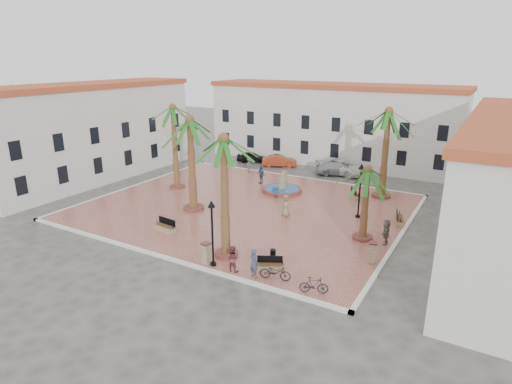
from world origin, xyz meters
TOP-DOWN VIEW (x-y plane):
  - ground at (0.00, 0.00)m, footprint 120.00×120.00m
  - plaza at (0.00, 0.00)m, footprint 26.00×22.00m
  - kerb_n at (0.00, 11.00)m, footprint 26.30×0.30m
  - kerb_s at (0.00, -11.00)m, footprint 26.30×0.30m
  - kerb_e at (13.00, 0.00)m, footprint 0.30×22.30m
  - kerb_w at (-13.00, 0.00)m, footprint 0.30×22.30m
  - building_north at (-0.00, 19.99)m, footprint 30.40×7.40m
  - building_west at (-19.00, 0.00)m, footprint 6.40×24.40m
  - fountain at (0.85, 5.23)m, footprint 3.73×3.73m
  - palm_nw at (-8.81, 1.34)m, footprint 4.86×4.86m
  - palm_sw at (-3.45, -2.88)m, footprint 5.74×5.74m
  - palm_s at (3.88, -8.84)m, footprint 4.98×4.98m
  - palm_e at (10.78, -1.74)m, footprint 4.61×4.61m
  - palm_ne at (9.47, 8.50)m, footprint 5.63×5.63m
  - bench_s at (-2.29, -7.75)m, footprint 1.90×0.78m
  - bench_se at (7.31, -9.20)m, footprint 1.69×1.20m
  - bench_e at (12.38, 2.57)m, footprint 1.01×1.91m
  - bench_ne at (7.48, 6.98)m, footprint 1.41×1.72m
  - lamppost_s at (3.97, -10.40)m, footprint 0.46×0.46m
  - lamppost_e at (9.20, 2.28)m, footprint 0.48×0.48m
  - bollard_se at (3.45, -10.40)m, footprint 0.57×0.57m
  - bollard_n at (-0.72, 9.03)m, footprint 0.49×0.49m
  - bollard_e at (12.40, -5.11)m, footprint 0.60×0.60m
  - litter_bin at (6.81, -7.86)m, footprint 0.36×0.36m
  - cyclist_a at (6.90, -10.40)m, footprint 0.77×0.65m
  - bicycle_a at (8.12, -10.06)m, footprint 1.94×1.05m
  - cyclist_b at (5.41, -10.40)m, footprint 0.82×0.65m
  - bicycle_b at (10.64, -10.32)m, footprint 1.66×1.01m
  - pedestrian_fountain_a at (4.07, -0.47)m, footprint 1.05×0.97m
  - pedestrian_fountain_b at (-2.33, 6.74)m, footprint 1.17×0.79m
  - pedestrian_north at (-5.60, 9.93)m, footprint 0.76×1.14m
  - pedestrian_east at (12.40, -1.77)m, footprint 0.75×1.70m
  - car_black at (-8.20, 14.83)m, footprint 3.98×2.78m
  - car_red at (-4.20, 14.54)m, footprint 4.35×3.01m
  - car_silver at (3.22, 14.45)m, footprint 5.60×4.03m
  - car_white at (3.36, 14.84)m, footprint 5.89×3.61m

SIDE VIEW (x-z plane):
  - ground at x=0.00m, z-range 0.00..0.00m
  - plaza at x=0.00m, z-range 0.00..0.15m
  - kerb_n at x=0.00m, z-range 0.00..0.16m
  - kerb_s at x=0.00m, z-range 0.00..0.16m
  - kerb_e at x=13.00m, z-range 0.00..0.16m
  - kerb_w at x=-13.00m, z-range 0.00..0.16m
  - bench_se at x=7.31m, z-range -0.04..0.83m
  - bench_ne at x=7.48m, z-range -0.05..0.86m
  - fountain at x=0.85m, z-range -0.55..1.38m
  - bench_e at x=12.38m, z-range -0.06..0.90m
  - bench_s at x=-2.29m, z-range -0.06..0.91m
  - litter_bin at x=6.81m, z-range 0.15..0.85m
  - car_black at x=-8.20m, z-range 0.00..1.26m
  - bicycle_b at x=10.64m, z-range 0.15..1.11m
  - bicycle_a at x=8.12m, z-range 0.15..1.12m
  - car_red at x=-4.20m, z-range 0.00..1.36m
  - car_silver at x=3.22m, z-range 0.00..1.51m
  - car_white at x=3.36m, z-range 0.00..1.53m
  - bollard_n at x=-0.72m, z-range 0.17..1.49m
  - bollard_e at x=12.40m, z-range 0.17..1.57m
  - bollard_se at x=3.45m, z-range 0.17..1.57m
  - cyclist_b at x=5.41m, z-range 0.15..1.79m
  - pedestrian_north at x=-5.60m, z-range 0.15..1.80m
  - pedestrian_east at x=12.40m, z-range 0.15..1.92m
  - cyclist_a at x=6.90m, z-range 0.15..1.94m
  - pedestrian_fountain_a at x=4.07m, z-range 0.15..1.95m
  - pedestrian_fountain_b at x=-2.33m, z-range 0.15..1.99m
  - lamppost_s at x=3.97m, z-range 0.91..5.17m
  - lamppost_e at x=9.20m, z-range 0.94..5.39m
  - palm_e at x=10.78m, z-range 1.84..7.26m
  - building_north at x=0.00m, z-range 0.02..9.52m
  - building_west at x=-19.00m, z-range 0.02..10.02m
  - palm_sw at x=-3.45m, z-range 2.83..10.83m
  - palm_s at x=3.88m, z-range 2.99..11.06m
  - palm_ne at x=9.47m, z-range 2.97..11.24m
  - palm_nw at x=-8.81m, z-range 3.08..11.29m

